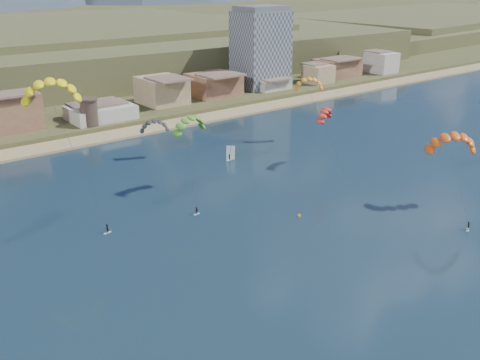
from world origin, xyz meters
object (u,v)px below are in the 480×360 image
object	(u,v)px
apartment_tower	(261,48)
watchtower	(89,112)
kitesurfer_yellow	(51,87)
kitesurfer_orange	(453,139)
windsurfer	(230,155)
buoy	(299,216)
kitesurfer_green	(190,122)

from	to	relation	value
apartment_tower	watchtower	world-z (taller)	apartment_tower
kitesurfer_yellow	kitesurfer_orange	bearing A→B (deg)	-35.19
kitesurfer_yellow	watchtower	bearing A→B (deg)	61.56
apartment_tower	windsurfer	world-z (taller)	apartment_tower
watchtower	kitesurfer_orange	world-z (taller)	kitesurfer_orange
watchtower	buoy	xyz separation A→B (m)	(7.85, -85.26, -6.24)
kitesurfer_yellow	windsurfer	bearing A→B (deg)	7.17
kitesurfer_orange	windsurfer	distance (m)	56.88
watchtower	buoy	distance (m)	85.85
apartment_tower	watchtower	size ratio (longest dim) A/B	3.72
watchtower	kitesurfer_green	distance (m)	60.58
apartment_tower	windsurfer	bearing A→B (deg)	-135.01
watchtower	apartment_tower	bearing A→B (deg)	9.93
kitesurfer_yellow	windsurfer	size ratio (longest dim) A/B	8.08
kitesurfer_orange	kitesurfer_yellow	bearing A→B (deg)	144.81
apartment_tower	buoy	size ratio (longest dim) A/B	42.49
kitesurfer_orange	buoy	world-z (taller)	kitesurfer_orange
windsurfer	kitesurfer_yellow	bearing A→B (deg)	-172.83
apartment_tower	windsurfer	xyz separation A→B (m)	(-61.90, -61.88, -16.63)
buoy	kitesurfer_green	bearing A→B (deg)	110.63
kitesurfer_orange	windsurfer	bearing A→B (deg)	109.31
kitesurfer_yellow	windsurfer	xyz separation A→B (m)	(47.25, 5.94, -24.99)
kitesurfer_orange	windsurfer	xyz separation A→B (m)	(-18.27, 52.14, -13.55)
watchtower	kitesurfer_orange	xyz separation A→B (m)	(36.36, -100.01, 8.37)
kitesurfer_green	windsurfer	xyz separation A→B (m)	(19.84, 11.90, -14.86)
kitesurfer_yellow	buoy	size ratio (longest dim) A/B	40.21
kitesurfer_yellow	apartment_tower	bearing A→B (deg)	31.86
windsurfer	watchtower	bearing A→B (deg)	110.71
apartment_tower	kitesurfer_yellow	distance (m)	128.77
watchtower	kitesurfer_green	size ratio (longest dim) A/B	0.42
kitesurfer_yellow	kitesurfer_green	distance (m)	29.82
windsurfer	kitesurfer_orange	bearing A→B (deg)	-70.69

